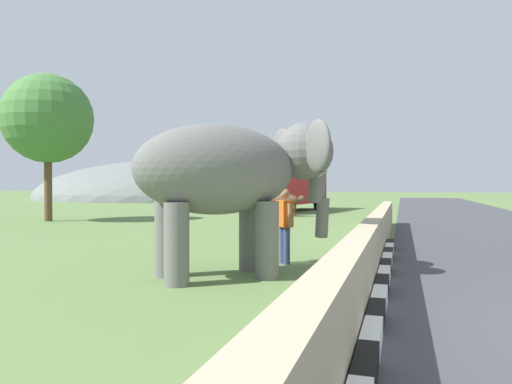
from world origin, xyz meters
TOP-DOWN VIEW (x-y plane):
  - striped_curb at (-0.35, 3.65)m, footprint 16.20×0.20m
  - barrier_parapet at (2.00, 3.95)m, footprint 28.00×0.36m
  - elephant at (2.59, 6.41)m, footprint 3.71×3.92m
  - person_handler at (4.23, 5.82)m, footprint 0.56×0.48m
  - bus_red at (24.48, 10.53)m, footprint 8.31×3.96m
  - cow_near at (19.56, 9.41)m, footprint 0.97×1.93m
  - cow_mid at (20.52, 11.66)m, footprint 1.87×1.23m
  - tree_distant at (12.82, 19.49)m, footprint 4.22×4.22m
  - hill_east at (55.00, 31.96)m, footprint 45.06×36.05m

SIDE VIEW (x-z plane):
  - hill_east at x=55.00m, z-range -5.14..5.14m
  - striped_curb at x=-0.35m, z-range 0.00..0.24m
  - barrier_parapet at x=2.00m, z-range 0.00..1.00m
  - cow_near at x=19.56m, z-range 0.26..1.48m
  - cow_mid at x=20.52m, z-range 0.26..1.48m
  - person_handler at x=4.23m, z-range 0.10..1.75m
  - elephant at x=2.59m, z-range 0.48..3.47m
  - bus_red at x=24.48m, z-range 0.33..3.83m
  - tree_distant at x=12.82m, z-range 1.37..8.37m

